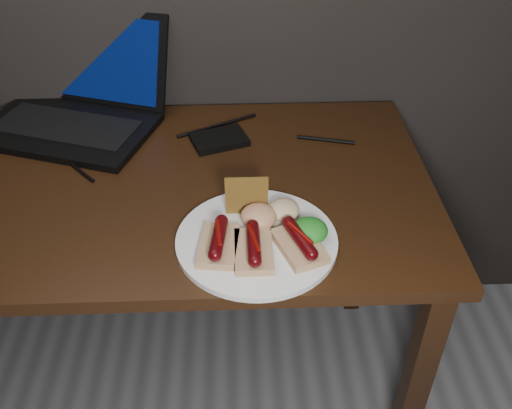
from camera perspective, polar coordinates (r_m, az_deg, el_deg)
The scene contains 12 objects.
desk at distance 1.34m, azimuth -13.46°, elevation -0.96°, with size 1.40×0.70×0.75m.
laptop at distance 1.52m, azimuth -17.55°, elevation 9.72°, with size 0.50×0.46×0.25m.
hard_drive at distance 1.39m, azimuth -3.69°, elevation 6.51°, with size 0.13×0.09×0.02m, color black.
desk_cables at distance 1.40m, azimuth -12.53°, elevation 5.77°, with size 1.01×0.29×0.01m.
plate at distance 1.09m, azimuth 0.06°, elevation -3.61°, with size 0.31×0.31×0.01m, color silver.
bread_sausage_left at distance 1.06m, azimuth -3.75°, elevation -3.77°, with size 0.08×0.12×0.04m.
bread_sausage_center at distance 1.04m, azimuth -0.23°, elevation -4.34°, with size 0.07×0.12×0.04m.
bread_sausage_right at distance 1.06m, azimuth 4.36°, elevation -3.82°, with size 0.11×0.13×0.04m.
crispbread at distance 1.12m, azimuth -0.94°, elevation 0.90°, with size 0.09×0.01×0.09m, color olive.
salad_greens at distance 1.08m, azimuth 5.38°, elevation -2.60°, with size 0.07×0.07×0.04m, color #1B6213.
salsa_mound at distance 1.11m, azimuth 0.29°, elevation -1.17°, with size 0.07×0.07×0.04m, color #A22910.
coleslaw_mound at distance 1.13m, azimuth 2.76°, elevation -0.52°, with size 0.06×0.06×0.04m, color beige.
Camera 1 is at (0.27, 0.35, 1.48)m, focal length 40.00 mm.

